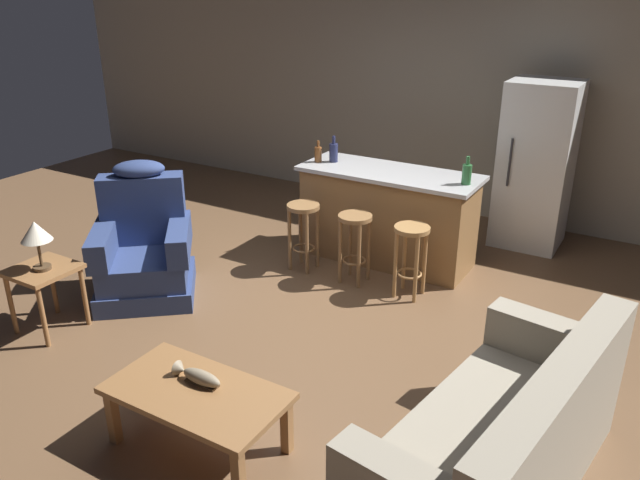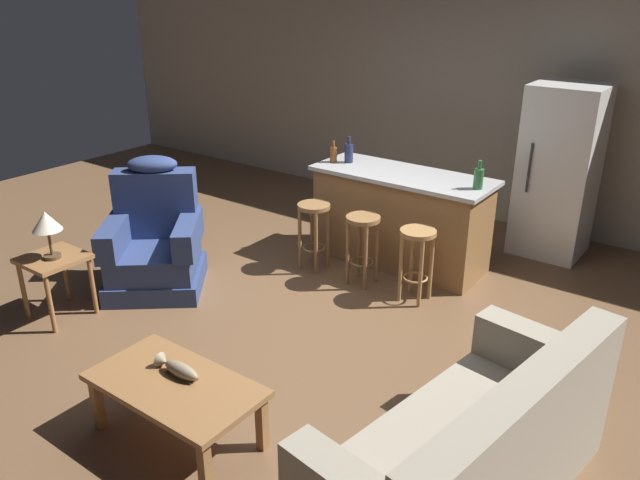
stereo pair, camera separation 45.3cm
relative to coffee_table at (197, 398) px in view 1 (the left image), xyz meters
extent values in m
plane|color=brown|center=(-0.21, 1.81, -0.36)|extent=(12.00, 12.00, 0.00)
cube|color=#A89E89|center=(-0.21, 4.93, 0.94)|extent=(12.00, 0.05, 2.60)
cube|color=olive|center=(0.00, 0.00, 0.04)|extent=(1.10, 0.60, 0.04)
cube|color=olive|center=(-0.49, -0.24, -0.17)|extent=(0.06, 0.06, 0.38)
cube|color=olive|center=(0.49, -0.24, -0.17)|extent=(0.06, 0.06, 0.38)
cube|color=olive|center=(-0.49, 0.24, -0.17)|extent=(0.06, 0.06, 0.38)
cube|color=olive|center=(0.49, 0.24, -0.17)|extent=(0.06, 0.06, 0.38)
cube|color=#4C3823|center=(-0.01, 0.07, 0.06)|extent=(0.22, 0.07, 0.01)
ellipsoid|color=gray|center=(-0.01, 0.07, 0.10)|extent=(0.28, 0.09, 0.09)
cone|color=gray|center=(-0.18, 0.07, 0.10)|extent=(0.06, 0.10, 0.10)
cube|color=#9E937F|center=(1.63, 0.59, -0.26)|extent=(1.12, 2.01, 0.20)
cube|color=#9E937F|center=(1.63, 0.59, -0.05)|extent=(1.12, 2.01, 0.22)
cube|color=#9E937F|center=(1.95, 0.54, 0.32)|extent=(0.48, 1.91, 0.52)
cube|color=#9E937F|center=(1.76, 1.43, 0.20)|extent=(0.86, 0.32, 0.28)
cube|color=navy|center=(-1.75, 1.30, -0.27)|extent=(1.18, 1.18, 0.18)
cube|color=navy|center=(-1.75, 1.30, -0.06)|extent=(1.09, 1.10, 0.24)
cube|color=navy|center=(-1.94, 1.53, 0.38)|extent=(0.74, 0.66, 0.64)
ellipsoid|color=navy|center=(-1.94, 1.53, 0.76)|extent=(0.52, 0.50, 0.16)
cube|color=navy|center=(-1.49, 1.50, 0.19)|extent=(0.64, 0.73, 0.26)
cube|color=navy|center=(-2.00, 1.08, 0.19)|extent=(0.64, 0.73, 0.26)
cube|color=olive|center=(-2.01, 0.46, 0.18)|extent=(0.48, 0.48, 0.04)
cylinder|color=olive|center=(-2.21, 0.26, -0.10)|extent=(0.04, 0.04, 0.52)
cylinder|color=olive|center=(-1.81, 0.26, -0.10)|extent=(0.04, 0.04, 0.52)
cylinder|color=olive|center=(-2.21, 0.66, -0.10)|extent=(0.04, 0.04, 0.52)
cylinder|color=olive|center=(-1.81, 0.66, -0.10)|extent=(0.04, 0.04, 0.52)
cylinder|color=#4C3823|center=(-1.98, 0.44, 0.21)|extent=(0.14, 0.14, 0.03)
cylinder|color=#4C3823|center=(-1.98, 0.44, 0.34)|extent=(0.02, 0.02, 0.22)
cone|color=beige|center=(-1.98, 0.44, 0.53)|extent=(0.24, 0.24, 0.16)
cube|color=olive|center=(-0.21, 3.16, 0.09)|extent=(1.71, 0.63, 0.91)
cube|color=#B2B2B2|center=(-0.21, 3.16, 0.57)|extent=(1.80, 0.70, 0.04)
cylinder|color=olive|center=(-0.83, 2.53, 0.30)|extent=(0.32, 0.32, 0.04)
torus|color=olive|center=(-0.83, 2.53, -0.14)|extent=(0.23, 0.23, 0.02)
cylinder|color=olive|center=(-0.93, 2.43, -0.04)|extent=(0.04, 0.04, 0.64)
cylinder|color=olive|center=(-0.73, 2.43, -0.04)|extent=(0.04, 0.04, 0.64)
cylinder|color=olive|center=(-0.93, 2.63, -0.04)|extent=(0.04, 0.04, 0.64)
cylinder|color=olive|center=(-0.73, 2.63, -0.04)|extent=(0.04, 0.04, 0.64)
cylinder|color=olive|center=(-0.26, 2.53, 0.30)|extent=(0.32, 0.32, 0.04)
torus|color=olive|center=(-0.26, 2.53, -0.14)|extent=(0.23, 0.23, 0.02)
cylinder|color=olive|center=(-0.36, 2.43, -0.04)|extent=(0.04, 0.04, 0.64)
cylinder|color=olive|center=(-0.16, 2.43, -0.04)|extent=(0.04, 0.04, 0.64)
cylinder|color=olive|center=(-0.36, 2.63, -0.04)|extent=(0.04, 0.04, 0.64)
cylinder|color=olive|center=(-0.16, 2.63, -0.04)|extent=(0.04, 0.04, 0.64)
cylinder|color=#A87A47|center=(0.31, 2.53, 0.30)|extent=(0.32, 0.32, 0.04)
torus|color=#A87A47|center=(0.31, 2.53, -0.14)|extent=(0.23, 0.23, 0.02)
cylinder|color=#A87A47|center=(0.21, 2.43, -0.04)|extent=(0.04, 0.04, 0.64)
cylinder|color=#A87A47|center=(0.41, 2.43, -0.04)|extent=(0.04, 0.04, 0.64)
cylinder|color=#A87A47|center=(0.21, 2.63, -0.04)|extent=(0.04, 0.04, 0.64)
cylinder|color=#A87A47|center=(0.41, 2.63, -0.04)|extent=(0.04, 0.04, 0.64)
cube|color=white|center=(0.93, 4.36, 0.52)|extent=(0.70, 0.66, 1.76)
cylinder|color=#333338|center=(0.74, 4.01, 0.60)|extent=(0.02, 0.02, 0.50)
cylinder|color=brown|center=(-0.99, 3.08, 0.66)|extent=(0.08, 0.08, 0.16)
cylinder|color=brown|center=(-0.99, 3.08, 0.77)|extent=(0.03, 0.03, 0.07)
cylinder|color=#2D6B38|center=(0.57, 3.13, 0.68)|extent=(0.09, 0.09, 0.18)
cylinder|color=#2D6B38|center=(0.57, 3.13, 0.81)|extent=(0.03, 0.03, 0.08)
cylinder|color=#23284C|center=(-0.85, 3.17, 0.68)|extent=(0.09, 0.09, 0.19)
cylinder|color=#23284C|center=(-0.85, 3.17, 0.82)|extent=(0.03, 0.03, 0.08)
camera|label=1|loc=(2.23, -2.28, 2.35)|focal=35.00mm
camera|label=2|loc=(2.60, -2.03, 2.35)|focal=35.00mm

